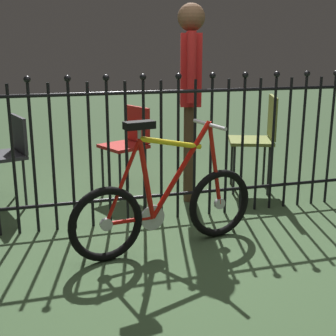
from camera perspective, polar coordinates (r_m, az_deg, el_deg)
name	(u,v)px	position (r m, az deg, el deg)	size (l,w,h in m)	color
ground_plane	(181,249)	(3.36, 1.64, -9.81)	(20.00, 20.00, 0.00)	#385131
iron_fence	(152,145)	(3.70, -1.97, 2.76)	(3.70, 0.07, 1.25)	black
bicycle	(166,206)	(3.26, -0.24, -4.66)	(1.39, 0.44, 0.92)	black
chair_red	(129,140)	(4.47, -4.73, 3.42)	(0.49, 0.49, 0.83)	black
chair_charcoal	(6,150)	(4.37, -19.11, 2.06)	(0.52, 0.52, 0.79)	black
chair_olive	(260,133)	(4.59, 11.15, 4.17)	(0.52, 0.52, 0.93)	black
person_visitor	(190,85)	(4.19, 2.76, 10.11)	(0.26, 0.46, 1.74)	#4C3823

